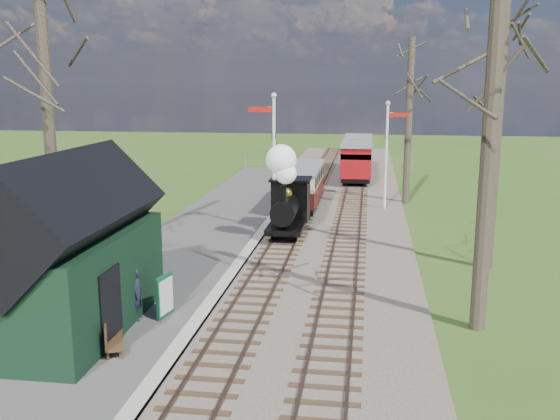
% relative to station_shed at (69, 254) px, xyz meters
% --- Properties ---
extents(distant_hills, '(114.40, 48.00, 22.02)m').
position_rel_station_shed_xyz_m(distant_hills, '(5.70, 60.38, -18.47)').
color(distant_hills, '#385B23').
rests_on(distant_hills, ground).
extents(ballast_bed, '(8.00, 60.00, 0.10)m').
position_rel_station_shed_xyz_m(ballast_bed, '(5.60, 18.00, -2.22)').
color(ballast_bed, brown).
rests_on(ballast_bed, ground).
extents(track_near, '(1.60, 60.00, 0.15)m').
position_rel_station_shed_xyz_m(track_near, '(4.30, 18.00, -2.17)').
color(track_near, brown).
rests_on(track_near, ground).
extents(track_far, '(1.60, 60.00, 0.15)m').
position_rel_station_shed_xyz_m(track_far, '(6.90, 18.00, -2.17)').
color(track_far, brown).
rests_on(track_far, ground).
extents(platform, '(5.00, 44.00, 0.20)m').
position_rel_station_shed_xyz_m(platform, '(0.80, 10.00, -2.17)').
color(platform, '#474442').
rests_on(platform, ground).
extents(coping_strip, '(0.40, 44.00, 0.21)m').
position_rel_station_shed_xyz_m(coping_strip, '(3.10, 10.00, -2.16)').
color(coping_strip, '#B2AD9E').
rests_on(coping_strip, ground).
extents(station_shed, '(3.25, 6.30, 4.78)m').
position_rel_station_shed_xyz_m(station_shed, '(0.00, 0.00, 0.00)').
color(station_shed, black).
rests_on(station_shed, platform).
extents(semaphore_near, '(1.22, 0.24, 6.22)m').
position_rel_station_shed_xyz_m(semaphore_near, '(3.53, 12.00, 1.35)').
color(semaphore_near, silver).
rests_on(semaphore_near, ground).
extents(semaphore_far, '(1.22, 0.24, 5.72)m').
position_rel_station_shed_xyz_m(semaphore_far, '(8.67, 18.00, 1.08)').
color(semaphore_far, silver).
rests_on(semaphore_far, ground).
extents(bare_trees, '(15.51, 22.39, 12.00)m').
position_rel_station_shed_xyz_m(bare_trees, '(5.63, 6.10, 2.94)').
color(bare_trees, '#382D23').
rests_on(bare_trees, ground).
extents(fence_line, '(12.60, 0.08, 1.00)m').
position_rel_station_shed_xyz_m(fence_line, '(4.60, 32.00, -1.72)').
color(fence_line, slate).
rests_on(fence_line, ground).
extents(locomotive, '(1.60, 3.74, 4.01)m').
position_rel_station_shed_xyz_m(locomotive, '(4.29, 11.31, -0.40)').
color(locomotive, black).
rests_on(locomotive, ground).
extents(coach, '(1.87, 6.41, 1.97)m').
position_rel_station_shed_xyz_m(coach, '(4.30, 17.36, -0.89)').
color(coach, black).
rests_on(coach, ground).
extents(red_carriage_a, '(2.03, 5.03, 2.14)m').
position_rel_station_shed_xyz_m(red_carriage_a, '(6.90, 26.72, -0.79)').
color(red_carriage_a, black).
rests_on(red_carriage_a, ground).
extents(red_carriage_b, '(2.03, 5.03, 2.14)m').
position_rel_station_shed_xyz_m(red_carriage_b, '(6.90, 32.22, -0.79)').
color(red_carriage_b, black).
rests_on(red_carriage_b, ground).
extents(sign_board, '(0.25, 0.82, 1.21)m').
position_rel_station_shed_xyz_m(sign_board, '(2.16, 1.17, -1.46)').
color(sign_board, '#0F482F').
rests_on(sign_board, platform).
extents(bench, '(0.91, 1.46, 0.81)m').
position_rel_station_shed_xyz_m(bench, '(1.51, -1.14, -1.69)').
color(bench, '#412B17').
rests_on(bench, platform).
extents(person, '(0.44, 0.59, 1.48)m').
position_rel_station_shed_xyz_m(person, '(1.47, 0.86, -1.33)').
color(person, '#1A1D2F').
rests_on(person, platform).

